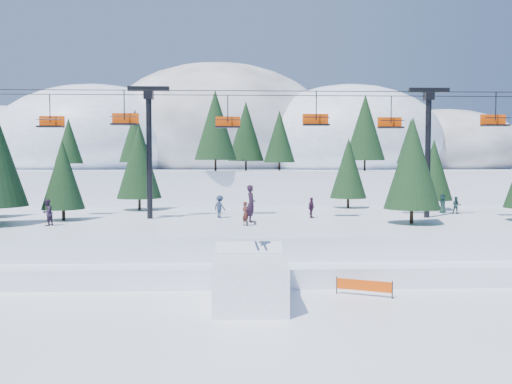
{
  "coord_description": "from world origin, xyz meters",
  "views": [
    {
      "loc": [
        -2.05,
        -21.19,
        6.63
      ],
      "look_at": [
        -1.09,
        6.0,
        5.2
      ],
      "focal_mm": 35.0,
      "sensor_mm": 36.0,
      "label": 1
    }
  ],
  "objects_px": {
    "banner_far": "(418,278)",
    "banner_near": "(364,286)",
    "jump_kicker": "(250,279)",
    "chairlift": "(284,132)"
  },
  "relations": [
    {
      "from": "chairlift",
      "to": "banner_far",
      "type": "height_order",
      "value": "chairlift"
    },
    {
      "from": "chairlift",
      "to": "jump_kicker",
      "type": "bearing_deg",
      "value": -100.78
    },
    {
      "from": "chairlift",
      "to": "banner_near",
      "type": "distance_m",
      "value": 17.09
    },
    {
      "from": "banner_near",
      "to": "banner_far",
      "type": "bearing_deg",
      "value": 26.77
    },
    {
      "from": "banner_far",
      "to": "chairlift",
      "type": "bearing_deg",
      "value": 116.16
    },
    {
      "from": "jump_kicker",
      "to": "chairlift",
      "type": "height_order",
      "value": "chairlift"
    },
    {
      "from": "chairlift",
      "to": "banner_near",
      "type": "xyz_separation_m",
      "value": [
        2.82,
        -14.39,
        -8.78
      ]
    },
    {
      "from": "banner_far",
      "to": "banner_near",
      "type": "bearing_deg",
      "value": -153.23
    },
    {
      "from": "chairlift",
      "to": "banner_near",
      "type": "height_order",
      "value": "chairlift"
    },
    {
      "from": "banner_near",
      "to": "banner_far",
      "type": "distance_m",
      "value": 3.82
    }
  ]
}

